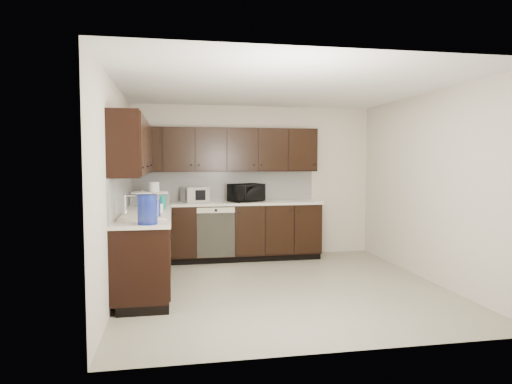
# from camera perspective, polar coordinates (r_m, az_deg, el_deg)

# --- Properties ---
(floor) EXTENTS (4.00, 4.00, 0.00)m
(floor) POSITION_cam_1_polar(r_m,az_deg,el_deg) (5.90, 3.27, -11.77)
(floor) COLOR gray
(floor) RESTS_ON ground
(ceiling) EXTENTS (4.00, 4.00, 0.00)m
(ceiling) POSITION_cam_1_polar(r_m,az_deg,el_deg) (5.75, 3.37, 12.96)
(ceiling) COLOR white
(ceiling) RESTS_ON wall_back
(wall_back) EXTENTS (4.00, 0.02, 2.50)m
(wall_back) POSITION_cam_1_polar(r_m,az_deg,el_deg) (7.65, -0.25, 1.35)
(wall_back) COLOR beige
(wall_back) RESTS_ON floor
(wall_left) EXTENTS (0.02, 4.00, 2.50)m
(wall_left) POSITION_cam_1_polar(r_m,az_deg,el_deg) (5.57, -17.10, 0.18)
(wall_left) COLOR beige
(wall_left) RESTS_ON floor
(wall_right) EXTENTS (0.02, 4.00, 2.50)m
(wall_right) POSITION_cam_1_polar(r_m,az_deg,el_deg) (6.47, 20.81, 0.60)
(wall_right) COLOR beige
(wall_right) RESTS_ON floor
(wall_front) EXTENTS (4.00, 0.02, 2.50)m
(wall_front) POSITION_cam_1_polar(r_m,az_deg,el_deg) (3.79, 10.55, -1.43)
(wall_front) COLOR beige
(wall_front) RESTS_ON floor
(lower_cabinets) EXTENTS (3.00, 2.80, 0.90)m
(lower_cabinets) POSITION_cam_1_polar(r_m,az_deg,el_deg) (6.74, -7.38, -6.20)
(lower_cabinets) COLOR black
(lower_cabinets) RESTS_ON floor
(countertop) EXTENTS (3.03, 2.83, 0.04)m
(countertop) POSITION_cam_1_polar(r_m,az_deg,el_deg) (6.67, -7.44, -1.92)
(countertop) COLOR beige
(countertop) RESTS_ON lower_cabinets
(backsplash) EXTENTS (3.00, 2.80, 0.48)m
(backsplash) POSITION_cam_1_polar(r_m,az_deg,el_deg) (6.85, -9.30, 0.40)
(backsplash) COLOR silver
(backsplash) RESTS_ON countertop
(upper_cabinets) EXTENTS (3.00, 2.80, 0.70)m
(upper_cabinets) POSITION_cam_1_polar(r_m,az_deg,el_deg) (6.73, -8.35, 5.38)
(upper_cabinets) COLOR black
(upper_cabinets) RESTS_ON wall_back
(dishwasher) EXTENTS (0.58, 0.04, 0.78)m
(dishwasher) POSITION_cam_1_polar(r_m,az_deg,el_deg) (7.04, -5.02, -4.66)
(dishwasher) COLOR beige
(dishwasher) RESTS_ON lower_cabinets
(sink) EXTENTS (0.54, 0.82, 0.42)m
(sink) POSITION_cam_1_polar(r_m,az_deg,el_deg) (5.56, -13.77, -3.58)
(sink) COLOR beige
(sink) RESTS_ON countertop
(microwave) EXTENTS (0.61, 0.52, 0.29)m
(microwave) POSITION_cam_1_polar(r_m,az_deg,el_deg) (7.30, -1.24, -0.10)
(microwave) COLOR black
(microwave) RESTS_ON countertop
(soap_bottle_a) EXTENTS (0.11, 0.11, 0.18)m
(soap_bottle_a) POSITION_cam_1_polar(r_m,az_deg,el_deg) (5.75, -12.09, -1.79)
(soap_bottle_a) COLOR gray
(soap_bottle_a) RESTS_ON countertop
(soap_bottle_b) EXTENTS (0.11, 0.11, 0.23)m
(soap_bottle_b) POSITION_cam_1_polar(r_m,az_deg,el_deg) (6.83, -14.01, -0.72)
(soap_bottle_b) COLOR gray
(soap_bottle_b) RESTS_ON countertop
(toaster_oven) EXTENTS (0.46, 0.40, 0.24)m
(toaster_oven) POSITION_cam_1_polar(r_m,az_deg,el_deg) (7.28, -7.62, -0.31)
(toaster_oven) COLOR #B8B8BA
(toaster_oven) RESTS_ON countertop
(storage_bin) EXTENTS (0.56, 0.46, 0.19)m
(storage_bin) POSITION_cam_1_polar(r_m,az_deg,el_deg) (6.84, -13.08, -0.86)
(storage_bin) COLOR silver
(storage_bin) RESTS_ON countertop
(blue_pitcher) EXTENTS (0.26, 0.26, 0.31)m
(blue_pitcher) POSITION_cam_1_polar(r_m,az_deg,el_deg) (4.85, -13.42, -2.15)
(blue_pitcher) COLOR navy
(blue_pitcher) RESTS_ON countertop
(teal_tumbler) EXTENTS (0.09, 0.09, 0.18)m
(teal_tumbler) POSITION_cam_1_polar(r_m,az_deg,el_deg) (6.34, -11.56, -1.26)
(teal_tumbler) COLOR #0B7E71
(teal_tumbler) RESTS_ON countertop
(paper_towel_roll) EXTENTS (0.20, 0.20, 0.34)m
(paper_towel_roll) POSITION_cam_1_polar(r_m,az_deg,el_deg) (6.89, -12.61, -0.20)
(paper_towel_roll) COLOR silver
(paper_towel_roll) RESTS_ON countertop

